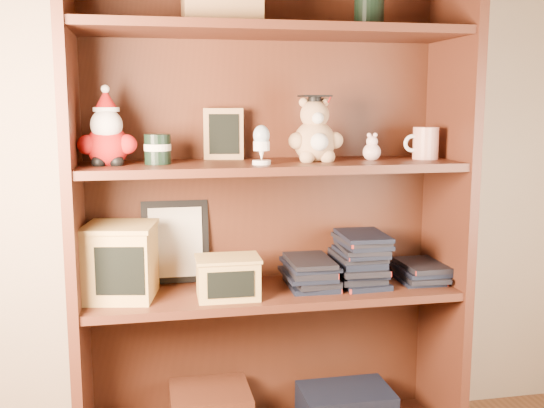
{
  "coord_description": "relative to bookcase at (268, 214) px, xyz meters",
  "views": [
    {
      "loc": [
        -0.19,
        -0.59,
        1.13
      ],
      "look_at": [
        0.19,
        1.3,
        0.82
      ],
      "focal_mm": 42.0,
      "sensor_mm": 36.0,
      "label": 1
    }
  ],
  "objects": [
    {
      "name": "pencils_box",
      "position": [
        -0.14,
        -0.12,
        -0.17
      ],
      "size": [
        0.19,
        0.14,
        0.13
      ],
      "color": "tan",
      "rests_on": "shelf_lower"
    },
    {
      "name": "chalkboard_plaque",
      "position": [
        -0.13,
        0.06,
        0.25
      ],
      "size": [
        0.13,
        0.08,
        0.16
      ],
      "color": "#9E7547",
      "rests_on": "shelf_upper"
    },
    {
      "name": "certificate_frame",
      "position": [
        -0.29,
        0.09,
        -0.1
      ],
      "size": [
        0.21,
        0.05,
        0.27
      ],
      "color": "black",
      "rests_on": "shelf_lower"
    },
    {
      "name": "treats_box",
      "position": [
        -0.46,
        -0.05,
        -0.12
      ],
      "size": [
        0.24,
        0.24,
        0.22
      ],
      "color": "tan",
      "rests_on": "shelf_lower"
    },
    {
      "name": "teachers_tin",
      "position": [
        -0.34,
        -0.05,
        0.22
      ],
      "size": [
        0.08,
        0.08,
        0.09
      ],
      "color": "black",
      "rests_on": "shelf_upper"
    },
    {
      "name": "shelf_lower",
      "position": [
        0.0,
        -0.05,
        -0.24
      ],
      "size": [
        1.14,
        0.33,
        0.02
      ],
      "color": "#4B2315",
      "rests_on": "ground"
    },
    {
      "name": "book_stack_left",
      "position": [
        0.12,
        -0.05,
        -0.18
      ],
      "size": [
        0.14,
        0.2,
        0.1
      ],
      "color": "black",
      "rests_on": "shelf_lower"
    },
    {
      "name": "egg_cup",
      "position": [
        -0.04,
        -0.13,
        0.23
      ],
      "size": [
        0.05,
        0.05,
        0.11
      ],
      "color": "white",
      "rests_on": "shelf_upper"
    },
    {
      "name": "bookcase",
      "position": [
        0.0,
        0.0,
        0.0
      ],
      "size": [
        1.2,
        0.35,
        1.6
      ],
      "color": "#4B2315",
      "rests_on": "ground"
    },
    {
      "name": "shelf_upper",
      "position": [
        0.0,
        -0.05,
        0.16
      ],
      "size": [
        1.14,
        0.33,
        0.02
      ],
      "color": "#4B2315",
      "rests_on": "ground"
    },
    {
      "name": "teacher_mug",
      "position": [
        0.5,
        -0.05,
        0.22
      ],
      "size": [
        0.12,
        0.08,
        0.1
      ],
      "color": "silver",
      "rests_on": "shelf_upper"
    },
    {
      "name": "pink_figurine",
      "position": [
        0.32,
        -0.05,
        0.2
      ],
      "size": [
        0.06,
        0.06,
        0.09
      ],
      "color": "beige",
      "rests_on": "shelf_upper"
    },
    {
      "name": "santa_plush",
      "position": [
        -0.48,
        -0.06,
        0.26
      ],
      "size": [
        0.17,
        0.12,
        0.24
      ],
      "color": "#A50F0F",
      "rests_on": "shelf_upper"
    },
    {
      "name": "book_stack_mid",
      "position": [
        0.29,
        -0.05,
        -0.14
      ],
      "size": [
        0.14,
        0.2,
        0.18
      ],
      "color": "black",
      "rests_on": "shelf_lower"
    },
    {
      "name": "grad_teddy_bear",
      "position": [
        0.14,
        -0.06,
        0.25
      ],
      "size": [
        0.17,
        0.15,
        0.21
      ],
      "color": "tan",
      "rests_on": "shelf_upper"
    },
    {
      "name": "book_stack_right",
      "position": [
        0.5,
        -0.05,
        -0.2
      ],
      "size": [
        0.14,
        0.2,
        0.06
      ],
      "color": "black",
      "rests_on": "shelf_lower"
    }
  ]
}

